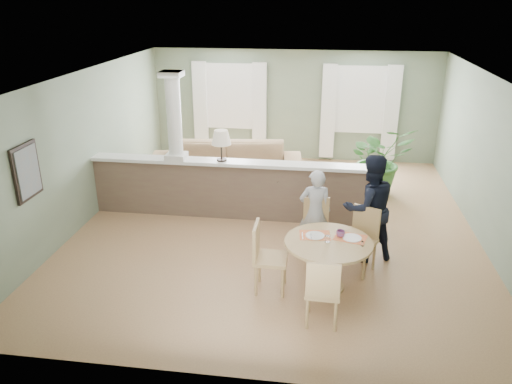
# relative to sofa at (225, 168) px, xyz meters

# --- Properties ---
(ground) EXTENTS (8.00, 8.00, 0.00)m
(ground) POSITION_rel_sofa_xyz_m (1.28, -1.63, -0.48)
(ground) COLOR tan
(ground) RESTS_ON ground
(room_shell) EXTENTS (7.02, 8.02, 2.71)m
(room_shell) POSITION_rel_sofa_xyz_m (1.25, -1.00, 1.33)
(room_shell) COLOR gray
(room_shell) RESTS_ON ground
(pony_wall) EXTENTS (5.32, 0.38, 2.70)m
(pony_wall) POSITION_rel_sofa_xyz_m (0.30, -1.43, 0.23)
(pony_wall) COLOR brown
(pony_wall) RESTS_ON ground
(sofa) EXTENTS (3.40, 1.65, 0.96)m
(sofa) POSITION_rel_sofa_xyz_m (0.00, 0.00, 0.00)
(sofa) COLOR #988253
(sofa) RESTS_ON ground
(houseplant) EXTENTS (1.63, 1.52, 1.46)m
(houseplant) POSITION_rel_sofa_xyz_m (3.24, 0.26, 0.25)
(houseplant) COLOR #346D2B
(houseplant) RESTS_ON ground
(dining_table) EXTENTS (1.23, 1.23, 0.84)m
(dining_table) POSITION_rel_sofa_xyz_m (2.20, -3.64, 0.11)
(dining_table) COLOR tan
(dining_table) RESTS_ON ground
(chair_far_boy) EXTENTS (0.48, 0.48, 0.95)m
(chair_far_boy) POSITION_rel_sofa_xyz_m (2.01, -2.68, 0.04)
(chair_far_boy) COLOR tan
(chair_far_boy) RESTS_ON ground
(chair_far_man) EXTENTS (0.61, 0.61, 0.99)m
(chair_far_man) POSITION_rel_sofa_xyz_m (2.70, -3.05, 0.07)
(chair_far_man) COLOR tan
(chair_far_man) RESTS_ON ground
(chair_near) EXTENTS (0.45, 0.45, 0.96)m
(chair_near) POSITION_rel_sofa_xyz_m (2.14, -4.55, 0.05)
(chair_near) COLOR tan
(chair_near) RESTS_ON ground
(chair_side) EXTENTS (0.46, 0.46, 1.02)m
(chair_side) POSITION_rel_sofa_xyz_m (1.33, -3.81, 0.08)
(chair_side) COLOR tan
(chair_side) RESTS_ON ground
(child_person) EXTENTS (0.55, 0.40, 1.41)m
(child_person) POSITION_rel_sofa_xyz_m (1.98, -2.56, 0.23)
(child_person) COLOR #A7A8AD
(child_person) RESTS_ON ground
(man_person) EXTENTS (1.02, 0.91, 1.73)m
(man_person) POSITION_rel_sofa_xyz_m (2.81, -2.67, 0.39)
(man_person) COLOR black
(man_person) RESTS_ON ground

